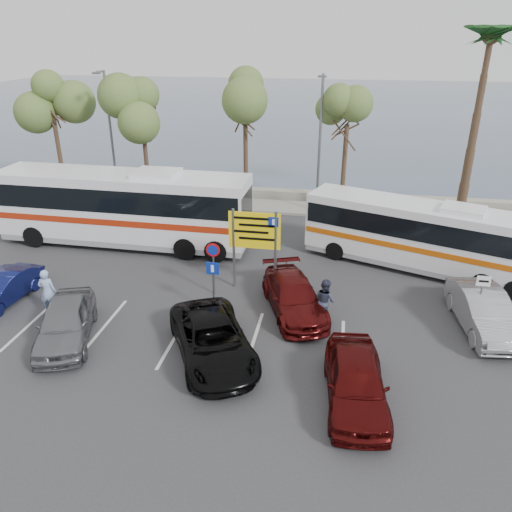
% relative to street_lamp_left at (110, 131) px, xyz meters
% --- Properties ---
extents(ground, '(120.00, 120.00, 0.00)m').
position_rel_street_lamp_left_xyz_m(ground, '(10.00, -13.52, -4.60)').
color(ground, '#333235').
rests_on(ground, ground).
extents(kerb_strip, '(44.00, 2.40, 0.15)m').
position_rel_street_lamp_left_xyz_m(kerb_strip, '(10.00, 0.48, -4.52)').
color(kerb_strip, gray).
rests_on(kerb_strip, ground).
extents(seawall, '(48.00, 0.80, 0.60)m').
position_rel_street_lamp_left_xyz_m(seawall, '(10.00, 2.48, -4.30)').
color(seawall, gray).
rests_on(seawall, ground).
extents(sea, '(140.00, 140.00, 0.00)m').
position_rel_street_lamp_left_xyz_m(sea, '(10.00, 46.48, -4.59)').
color(sea, '#3F5165').
rests_on(sea, ground).
extents(tree_far_left, '(3.20, 3.20, 7.60)m').
position_rel_street_lamp_left_xyz_m(tree_far_left, '(-4.00, 0.48, 1.73)').
color(tree_far_left, '#382619').
rests_on(tree_far_left, kerb_strip).
extents(tree_left, '(3.20, 3.20, 7.20)m').
position_rel_street_lamp_left_xyz_m(tree_left, '(2.00, 0.48, 1.41)').
color(tree_left, '#382619').
rests_on(tree_left, kerb_strip).
extents(tree_mid, '(3.20, 3.20, 8.00)m').
position_rel_street_lamp_left_xyz_m(tree_mid, '(8.50, 0.48, 2.06)').
color(tree_mid, '#382619').
rests_on(tree_mid, kerb_strip).
extents(tree_right, '(3.20, 3.20, 7.40)m').
position_rel_street_lamp_left_xyz_m(tree_right, '(14.50, 0.48, 1.57)').
color(tree_right, '#382619').
rests_on(tree_right, kerb_strip).
extents(palm_tree, '(4.80, 4.80, 11.20)m').
position_rel_street_lamp_left_xyz_m(palm_tree, '(21.50, 0.48, 5.27)').
color(palm_tree, '#382619').
rests_on(palm_tree, kerb_strip).
extents(street_lamp_left, '(0.45, 1.15, 8.01)m').
position_rel_street_lamp_left_xyz_m(street_lamp_left, '(0.00, 0.00, 0.00)').
color(street_lamp_left, slate).
rests_on(street_lamp_left, kerb_strip).
extents(street_lamp_right, '(0.45, 1.15, 8.01)m').
position_rel_street_lamp_left_xyz_m(street_lamp_right, '(13.00, 0.00, 0.00)').
color(street_lamp_right, slate).
rests_on(street_lamp_right, kerb_strip).
extents(direction_sign, '(2.20, 0.12, 3.60)m').
position_rel_street_lamp_left_xyz_m(direction_sign, '(11.00, -10.32, -2.17)').
color(direction_sign, slate).
rests_on(direction_sign, ground).
extents(sign_no_stop, '(0.60, 0.08, 2.35)m').
position_rel_street_lamp_left_xyz_m(sign_no_stop, '(9.40, -11.13, -3.02)').
color(sign_no_stop, slate).
rests_on(sign_no_stop, ground).
extents(sign_parking, '(0.50, 0.07, 2.25)m').
position_rel_street_lamp_left_xyz_m(sign_parking, '(9.80, -12.73, -3.13)').
color(sign_parking, slate).
rests_on(sign_parking, ground).
extents(sign_taxi, '(0.50, 0.07, 2.20)m').
position_rel_street_lamp_left_xyz_m(sign_taxi, '(19.80, -12.03, -3.18)').
color(sign_taxi, slate).
rests_on(sign_taxi, ground).
extents(lane_markings, '(12.02, 4.20, 0.01)m').
position_rel_street_lamp_left_xyz_m(lane_markings, '(8.86, -14.52, -4.60)').
color(lane_markings, silver).
rests_on(lane_markings, ground).
extents(coach_bus_left, '(13.02, 3.00, 4.04)m').
position_rel_street_lamp_left_xyz_m(coach_bus_left, '(3.50, -6.62, -2.72)').
color(coach_bus_left, white).
rests_on(coach_bus_left, ground).
extents(coach_bus_right, '(10.83, 5.83, 3.34)m').
position_rel_street_lamp_left_xyz_m(coach_bus_right, '(18.24, -7.02, -3.05)').
color(coach_bus_right, white).
rests_on(coach_bus_right, ground).
extents(car_silver_a, '(3.11, 4.73, 1.50)m').
position_rel_street_lamp_left_xyz_m(car_silver_a, '(5.00, -15.46, -3.85)').
color(car_silver_a, slate).
rests_on(car_silver_a, ground).
extents(car_blue, '(1.65, 3.91, 1.26)m').
position_rel_street_lamp_left_xyz_m(car_blue, '(1.00, -13.33, -3.97)').
color(car_blue, '#10154B').
rests_on(car_blue, ground).
extents(car_maroon, '(3.48, 5.08, 1.37)m').
position_rel_street_lamp_left_xyz_m(car_maroon, '(12.90, -12.02, -3.92)').
color(car_maroon, '#500D0D').
rests_on(car_maroon, ground).
extents(car_red, '(2.17, 4.57, 1.51)m').
position_rel_street_lamp_left_xyz_m(car_red, '(15.30, -17.02, -3.84)').
color(car_red, '#470A0A').
rests_on(car_red, ground).
extents(suv_black, '(4.41, 5.59, 1.41)m').
position_rel_street_lamp_left_xyz_m(suv_black, '(10.50, -15.59, -3.89)').
color(suv_black, black).
rests_on(suv_black, ground).
extents(car_silver_b, '(2.14, 4.68, 1.49)m').
position_rel_street_lamp_left_xyz_m(car_silver_b, '(20.00, -12.02, -3.86)').
color(car_silver_b, '#98989D').
rests_on(car_silver_b, ground).
extents(pedestrian_near, '(0.74, 0.53, 1.91)m').
position_rel_street_lamp_left_xyz_m(pedestrian_near, '(3.37, -13.84, -3.64)').
color(pedestrian_near, '#98B1DD').
rests_on(pedestrian_near, ground).
extents(pedestrian_far, '(1.09, 1.10, 1.79)m').
position_rel_street_lamp_left_xyz_m(pedestrian_far, '(14.14, -12.52, -3.70)').
color(pedestrian_far, '#313549').
rests_on(pedestrian_far, ground).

